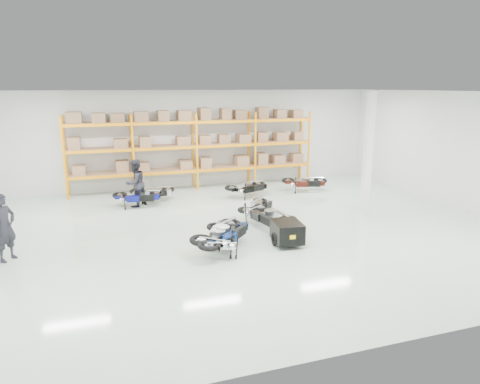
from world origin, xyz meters
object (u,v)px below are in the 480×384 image
object	(u,v)px
moto_silver_left	(258,204)
moto_touring_right	(268,212)
person_back	(135,183)
moto_back_c	(248,185)
moto_blue_centre	(224,229)
moto_black_far_left	(221,233)
person_left	(5,227)
moto_back_b	(152,190)
moto_back_d	(305,180)
moto_back_a	(138,193)
trailer	(287,232)

from	to	relation	value
moto_silver_left	moto_touring_right	size ratio (longest dim) A/B	0.86
person_back	moto_back_c	bearing A→B (deg)	143.24
moto_blue_centre	moto_silver_left	size ratio (longest dim) A/B	1.20
moto_black_far_left	person_left	xyz separation A→B (m)	(-5.76, 1.23, 0.38)
moto_back_b	moto_back_c	distance (m)	4.06
moto_back_c	moto_silver_left	bearing A→B (deg)	151.74
moto_back_b	person_left	bearing A→B (deg)	142.17
moto_blue_centre	moto_back_c	xyz separation A→B (m)	(2.67, 5.60, -0.09)
moto_back_b	moto_back_d	bearing A→B (deg)	-89.74
person_back	person_left	bearing A→B (deg)	12.19
moto_touring_right	moto_back_d	size ratio (longest dim) A/B	1.09
moto_back_a	moto_back_c	size ratio (longest dim) A/B	1.01
person_back	moto_black_far_left	bearing A→B (deg)	71.33
moto_back_d	person_left	size ratio (longest dim) A/B	0.94
moto_black_far_left	trailer	size ratio (longest dim) A/B	1.09
moto_touring_right	person_left	size ratio (longest dim) A/B	1.02
moto_silver_left	moto_back_d	xyz separation A→B (m)	(3.41, 3.07, 0.03)
moto_blue_centre	moto_back_c	distance (m)	6.20
moto_blue_centre	moto_back_a	distance (m)	5.84
moto_back_d	moto_touring_right	bearing A→B (deg)	158.71
trailer	moto_back_b	world-z (taller)	moto_back_b
moto_back_b	person_back	xyz separation A→B (m)	(-0.72, -0.61, 0.45)
moto_silver_left	person_left	distance (m)	8.12
moto_touring_right	person_left	distance (m)	7.81
moto_blue_centre	trailer	bearing A→B (deg)	-141.98
moto_black_far_left	moto_back_c	xyz separation A→B (m)	(2.81, 5.76, -0.04)
moto_blue_centre	person_left	size ratio (longest dim) A/B	1.06
moto_touring_right	moto_back_c	bearing A→B (deg)	69.12
moto_blue_centre	person_back	bearing A→B (deg)	-24.14
moto_touring_right	moto_back_b	distance (m)	5.81
moto_silver_left	moto_back_c	world-z (taller)	moto_back_c
moto_blue_centre	moto_back_c	size ratio (longest dim) A/B	1.16
person_back	moto_touring_right	bearing A→B (deg)	96.02
moto_touring_right	moto_back_c	distance (m)	4.32
moto_blue_centre	moto_touring_right	world-z (taller)	moto_blue_centre
moto_back_b	person_back	bearing A→B (deg)	134.39
moto_black_far_left	moto_touring_right	xyz separation A→B (m)	(2.04, 1.50, 0.02)
moto_back_c	trailer	bearing A→B (deg)	156.02
trailer	moto_back_b	distance (m)	7.19
person_back	moto_back_d	bearing A→B (deg)	144.04
moto_black_far_left	person_back	world-z (taller)	person_back
moto_back_a	moto_back_b	bearing A→B (deg)	-35.17
moto_touring_right	person_left	bearing A→B (deg)	171.41
moto_black_far_left	moto_back_c	bearing A→B (deg)	-93.05
moto_silver_left	moto_back_c	distance (m)	3.01
moto_black_far_left	moto_back_d	bearing A→B (deg)	-110.61
moto_back_b	moto_back_c	world-z (taller)	moto_back_c
person_left	moto_back_b	bearing A→B (deg)	-5.55
moto_silver_left	moto_black_far_left	size ratio (longest dim) A/B	0.89
moto_silver_left	moto_back_d	size ratio (longest dim) A/B	0.94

